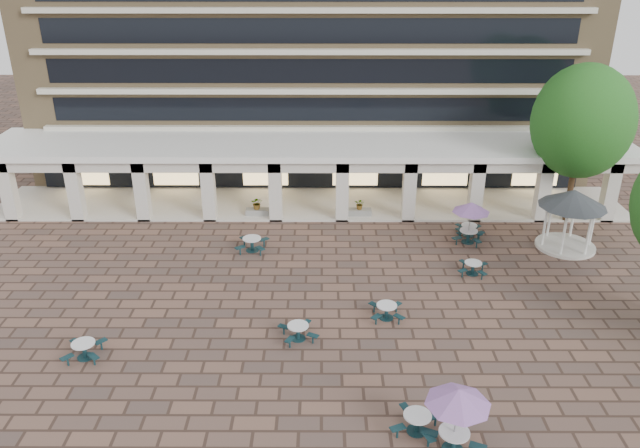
# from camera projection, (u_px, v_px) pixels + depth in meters

# --- Properties ---
(ground) EXTENTS (120.00, 120.00, 0.00)m
(ground) POSITION_uv_depth(u_px,v_px,m) (304.00, 328.00, 28.84)
(ground) COLOR brown
(ground) RESTS_ON ground
(retail_arcade) EXTENTS (42.00, 6.60, 4.40)m
(retail_arcade) POSITION_uv_depth(u_px,v_px,m) (309.00, 163.00, 41.07)
(retail_arcade) COLOR white
(retail_arcade) RESTS_ON ground
(picnic_table_3) EXTENTS (2.10, 2.10, 0.77)m
(picnic_table_3) POSITION_uv_depth(u_px,v_px,m) (417.00, 421.00, 22.58)
(picnic_table_3) COLOR #113335
(picnic_table_3) RESTS_ON ground
(picnic_table_5) EXTENTS (1.74, 1.74, 0.75)m
(picnic_table_5) POSITION_uv_depth(u_px,v_px,m) (84.00, 349.00, 26.63)
(picnic_table_5) COLOR #113335
(picnic_table_5) RESTS_ON ground
(picnic_table_6) EXTENTS (2.28, 2.28, 2.64)m
(picnic_table_6) POSITION_uv_depth(u_px,v_px,m) (458.00, 399.00, 21.02)
(picnic_table_6) COLOR #113335
(picnic_table_6) RESTS_ON ground
(picnic_table_7) EXTENTS (1.65, 1.65, 0.73)m
(picnic_table_7) POSITION_uv_depth(u_px,v_px,m) (387.00, 310.00, 29.43)
(picnic_table_7) COLOR #113335
(picnic_table_7) RESTS_ON ground
(picnic_table_9) EXTENTS (1.92, 1.92, 0.72)m
(picnic_table_9) POSITION_uv_depth(u_px,v_px,m) (298.00, 331.00, 27.90)
(picnic_table_9) COLOR #113335
(picnic_table_9) RESTS_ON ground
(picnic_table_10) EXTENTS (1.81, 1.81, 0.70)m
(picnic_table_10) POSITION_uv_depth(u_px,v_px,m) (473.00, 267.00, 33.37)
(picnic_table_10) COLOR #113335
(picnic_table_10) RESTS_ON ground
(picnic_table_11) EXTENTS (2.21, 2.21, 2.55)m
(picnic_table_11) POSITION_uv_depth(u_px,v_px,m) (471.00, 209.00, 36.18)
(picnic_table_11) COLOR #113335
(picnic_table_11) RESTS_ON ground
(picnic_table_12) EXTENTS (1.91, 1.91, 0.80)m
(picnic_table_12) POSITION_uv_depth(u_px,v_px,m) (252.00, 243.00, 35.89)
(picnic_table_12) COLOR #113335
(picnic_table_12) RESTS_ON ground
(picnic_table_13) EXTENTS (1.75, 1.75, 0.71)m
(picnic_table_13) POSITION_uv_depth(u_px,v_px,m) (469.00, 229.00, 37.73)
(picnic_table_13) COLOR #113335
(picnic_table_13) RESTS_ON ground
(gazebo) EXTENTS (3.80, 3.80, 3.54)m
(gazebo) POSITION_uv_depth(u_px,v_px,m) (572.00, 205.00, 35.39)
(gazebo) COLOR beige
(gazebo) RESTS_ON ground
(tree_east_c) EXTENTS (5.99, 5.99, 9.98)m
(tree_east_c) POSITION_uv_depth(u_px,v_px,m) (582.00, 122.00, 37.15)
(tree_east_c) COLOR #452F1B
(tree_east_c) RESTS_ON ground
(planter_left) EXTENTS (1.50, 0.67, 1.33)m
(planter_left) POSITION_uv_depth(u_px,v_px,m) (257.00, 208.00, 40.36)
(planter_left) COLOR gray
(planter_left) RESTS_ON ground
(planter_right) EXTENTS (1.50, 0.79, 1.24)m
(planter_right) POSITION_uv_depth(u_px,v_px,m) (360.00, 209.00, 40.37)
(planter_right) COLOR gray
(planter_right) RESTS_ON ground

